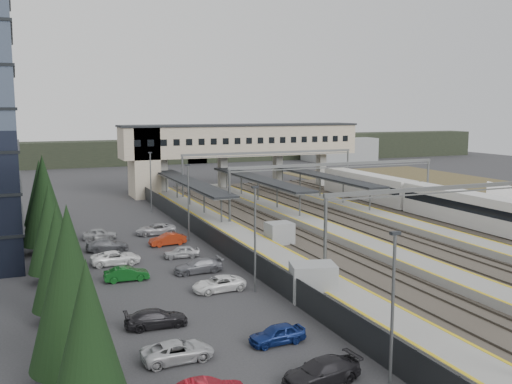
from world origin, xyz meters
name	(u,v)px	position (x,y,z in m)	size (l,w,h in m)	color
ground	(301,256)	(0.00, 0.00, 0.00)	(220.00, 220.00, 0.00)	#2B2B2D
conifer_row	(53,234)	(-22.00, -3.86, 4.84)	(4.42, 49.82, 9.50)	black
car_park	(181,287)	(-13.40, -6.55, 0.60)	(10.47, 44.78, 1.26)	#AEAEB2
lampposts	(215,215)	(-8.00, 1.25, 4.34)	(0.50, 53.25, 8.07)	slate
fence	(218,241)	(-6.50, 5.00, 1.00)	(0.08, 90.00, 2.00)	#26282B
relay_cabin_near	(313,282)	(-4.81, -11.26, 1.33)	(3.70, 3.11, 2.66)	gray
relay_cabin_far	(279,234)	(-0.02, 4.76, 1.17)	(2.59, 2.17, 2.33)	gray
rail_corridor	(357,234)	(9.34, 5.00, 0.29)	(34.00, 90.00, 0.92)	#352F29
canopies	(258,179)	(7.00, 27.00, 3.92)	(23.10, 30.00, 3.28)	black
footbridge	(226,144)	(7.70, 42.00, 7.93)	(40.40, 6.40, 11.20)	tan
gantries	(390,183)	(12.00, 3.00, 6.00)	(28.40, 62.28, 7.17)	slate
train	(413,197)	(24.00, 14.41, 2.15)	(3.01, 41.83, 3.79)	silver
billboard	(500,197)	(29.91, 5.32, 3.09)	(1.21, 5.49, 4.65)	slate
treeline_far	(220,151)	(23.81, 92.28, 2.95)	(170.00, 19.00, 7.00)	black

